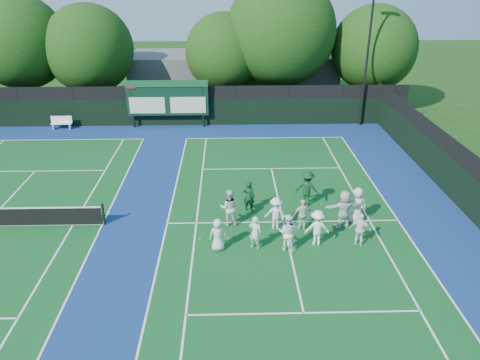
{
  "coord_description": "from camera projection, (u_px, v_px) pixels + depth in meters",
  "views": [
    {
      "loc": [
        -2.58,
        -18.23,
        11.04
      ],
      "look_at": [
        -2.0,
        3.0,
        1.3
      ],
      "focal_mm": 35.0,
      "sensor_mm": 36.0,
      "label": 1
    }
  ],
  "objects": [
    {
      "name": "player_front_4",
      "position": [
        360.0,
        229.0,
        20.04
      ],
      "size": [
        0.96,
        0.67,
        1.51
      ],
      "primitive_type": "imported",
      "rotation": [
        0.0,
        0.0,
        2.76
      ],
      "color": "white",
      "rests_on": "ground"
    },
    {
      "name": "tennis_ball_0",
      "position": [
        200.0,
        239.0,
        20.67
      ],
      "size": [
        0.07,
        0.07,
        0.07
      ],
      "primitive_type": "sphere",
      "color": "#CAE51A",
      "rests_on": "ground"
    },
    {
      "name": "scoreboard",
      "position": [
        167.0,
        98.0,
        34.3
      ],
      "size": [
        6.0,
        0.21,
        3.55
      ],
      "color": "black",
      "rests_on": "ground"
    },
    {
      "name": "tennis_ball_5",
      "position": [
        369.0,
        238.0,
        20.74
      ],
      "size": [
        0.07,
        0.07,
        0.07
      ],
      "primitive_type": "sphere",
      "color": "#CAE51A",
      "rests_on": "ground"
    },
    {
      "name": "player_back_4",
      "position": [
        357.0,
        205.0,
        21.8
      ],
      "size": [
        0.93,
        0.67,
        1.76
      ],
      "primitive_type": "imported",
      "rotation": [
        0.0,
        0.0,
        3.0
      ],
      "color": "silver",
      "rests_on": "ground"
    },
    {
      "name": "ground",
      "position": [
        286.0,
        233.0,
        21.23
      ],
      "size": [
        120.0,
        120.0,
        0.0
      ],
      "primitive_type": "plane",
      "color": "#183A10",
      "rests_on": "ground"
    },
    {
      "name": "court_apron",
      "position": [
        156.0,
        224.0,
        21.99
      ],
      "size": [
        34.0,
        32.0,
        0.01
      ],
      "primitive_type": "cube",
      "color": "navy",
      "rests_on": "ground"
    },
    {
      "name": "player_back_2",
      "position": [
        303.0,
        215.0,
        21.24
      ],
      "size": [
        0.93,
        0.52,
        1.5
      ],
      "primitive_type": "imported",
      "rotation": [
        0.0,
        0.0,
        3.33
      ],
      "color": "silver",
      "rests_on": "ground"
    },
    {
      "name": "near_court",
      "position": [
        283.0,
        222.0,
        22.13
      ],
      "size": [
        11.05,
        23.85,
        0.01
      ],
      "color": "#104F1D",
      "rests_on": "ground"
    },
    {
      "name": "player_back_0",
      "position": [
        229.0,
        207.0,
        21.58
      ],
      "size": [
        0.88,
        0.69,
        1.78
      ],
      "primitive_type": "imported",
      "rotation": [
        0.0,
        0.0,
        3.12
      ],
      "color": "silver",
      "rests_on": "ground"
    },
    {
      "name": "light_pole_right",
      "position": [
        369.0,
        40.0,
        33.05
      ],
      "size": [
        1.2,
        0.3,
        10.12
      ],
      "color": "black",
      "rests_on": "ground"
    },
    {
      "name": "clubhouse",
      "position": [
        234.0,
        76.0,
        42.15
      ],
      "size": [
        18.0,
        6.0,
        4.0
      ],
      "primitive_type": "cube",
      "color": "#5A5A60",
      "rests_on": "ground"
    },
    {
      "name": "player_front_2",
      "position": [
        288.0,
        232.0,
        19.65
      ],
      "size": [
        0.99,
        0.88,
        1.69
      ],
      "primitive_type": "imported",
      "rotation": [
        0.0,
        0.0,
        2.8
      ],
      "color": "white",
      "rests_on": "ground"
    },
    {
      "name": "player_front_3",
      "position": [
        317.0,
        228.0,
        20.04
      ],
      "size": [
        1.06,
        0.62,
        1.64
      ],
      "primitive_type": "imported",
      "rotation": [
        0.0,
        0.0,
        3.13
      ],
      "color": "white",
      "rests_on": "ground"
    },
    {
      "name": "player_back_1",
      "position": [
        276.0,
        213.0,
        21.3
      ],
      "size": [
        1.06,
        0.67,
        1.57
      ],
      "primitive_type": "imported",
      "rotation": [
        0.0,
        0.0,
        3.05
      ],
      "color": "white",
      "rests_on": "ground"
    },
    {
      "name": "tennis_ball_2",
      "position": [
        335.0,
        236.0,
        20.93
      ],
      "size": [
        0.07,
        0.07,
        0.07
      ],
      "primitive_type": "sphere",
      "color": "#CAE51A",
      "rests_on": "ground"
    },
    {
      "name": "coach_left",
      "position": [
        249.0,
        196.0,
        22.81
      ],
      "size": [
        0.68,
        0.55,
        1.6
      ],
      "primitive_type": "imported",
      "rotation": [
        0.0,
        0.0,
        2.81
      ],
      "color": "#0D3219",
      "rests_on": "ground"
    },
    {
      "name": "coach_right",
      "position": [
        307.0,
        188.0,
        23.36
      ],
      "size": [
        1.36,
        1.05,
        1.85
      ],
      "primitive_type": "imported",
      "rotation": [
        0.0,
        0.0,
        2.79
      ],
      "color": "#0F371B",
      "rests_on": "ground"
    },
    {
      "name": "tree_b",
      "position": [
        92.0,
        51.0,
        36.62
      ],
      "size": [
        6.89,
        6.89,
        8.59
      ],
      "color": "black",
      "rests_on": "ground"
    },
    {
      "name": "back_fence",
      "position": [
        182.0,
        108.0,
        35.05
      ],
      "size": [
        34.0,
        0.08,
        3.0
      ],
      "color": "black",
      "rests_on": "ground"
    },
    {
      "name": "player_front_1",
      "position": [
        255.0,
        233.0,
        19.78
      ],
      "size": [
        0.67,
        0.57,
        1.54
      ],
      "primitive_type": "imported",
      "rotation": [
        0.0,
        0.0,
        2.71
      ],
      "color": "silver",
      "rests_on": "ground"
    },
    {
      "name": "bench",
      "position": [
        62.0,
        122.0,
        34.61
      ],
      "size": [
        1.53,
        0.46,
        0.96
      ],
      "color": "white",
      "rests_on": "ground"
    },
    {
      "name": "tree_a",
      "position": [
        23.0,
        44.0,
        36.27
      ],
      "size": [
        7.19,
        7.19,
        9.28
      ],
      "color": "black",
      "rests_on": "ground"
    },
    {
      "name": "tennis_ball_4",
      "position": [
        321.0,
        204.0,
        23.74
      ],
      "size": [
        0.07,
        0.07,
        0.07
      ],
      "primitive_type": "sphere",
      "color": "#CAE51A",
      "rests_on": "ground"
    },
    {
      "name": "tennis_ball_1",
      "position": [
        304.0,
        203.0,
        23.8
      ],
      "size": [
        0.07,
        0.07,
        0.07
      ],
      "primitive_type": "sphere",
      "color": "#CAE51A",
      "rests_on": "ground"
    },
    {
      "name": "player_front_0",
      "position": [
        218.0,
        235.0,
        19.68
      ],
      "size": [
        0.74,
        0.51,
        1.47
      ],
      "primitive_type": "imported",
      "rotation": [
        0.0,
        0.0,
        3.2
      ],
      "color": "silver",
      "rests_on": "ground"
    },
    {
      "name": "tree_d",
      "position": [
        283.0,
        34.0,
        36.47
      ],
      "size": [
        8.54,
        8.54,
        10.69
      ],
      "color": "black",
      "rests_on": "ground"
    },
    {
      "name": "tree_e",
      "position": [
        375.0,
        50.0,
        37.19
      ],
      "size": [
        6.74,
        6.74,
        8.47
      ],
      "color": "black",
      "rests_on": "ground"
    },
    {
      "name": "player_back_3",
      "position": [
        344.0,
        209.0,
        21.39
      ],
      "size": [
        1.76,
        0.78,
        1.84
      ],
      "primitive_type": "imported",
      "rotation": [
        0.0,
        0.0,
        3.28
      ],
      "color": "silver",
      "rests_on": "ground"
    },
    {
      "name": "tennis_ball_3",
      "position": [
        228.0,
        238.0,
        20.77
      ],
      "size": [
        0.07,
        0.07,
        0.07
      ],
      "primitive_type": "sphere",
      "color": "#CAE51A",
      "rests_on": "ground"
    },
    {
      "name": "divider_fence_right",
      "position": [
        477.0,
        194.0,
        21.79
      ],
      "size": [
        0.08,
        32.0,
        3.0
      ],
      "color": "black",
      "rests_on": "ground"
    },
    {
      "name": "tree_c",
      "position": [
        226.0,
        54.0,
        37.0
      ],
      "size": [
        6.15,
        6.15,
        7.91
      ],
      "color": "black",
      "rests_on": "ground"
    }
  ]
}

